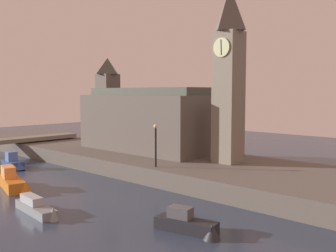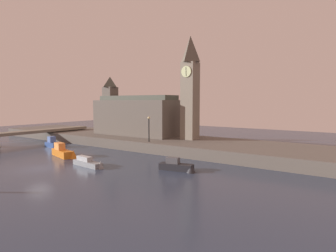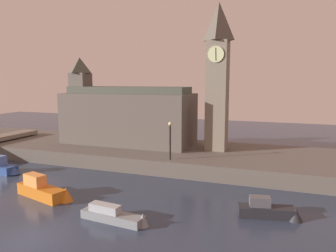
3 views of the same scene
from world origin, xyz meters
name	(u,v)px [view 1 (image 1 of 3)]	position (x,y,z in m)	size (l,w,h in m)	color
far_embankment	(167,163)	(0.00, 20.00, 0.75)	(70.00, 12.00, 1.50)	#5B544C
clock_tower	(229,72)	(6.52, 21.05, 9.64)	(2.41, 2.45, 15.67)	slate
parliament_hall	(144,119)	(-4.77, 21.25, 4.90)	(15.65, 6.48, 10.42)	#5B544C
streetlamp	(156,140)	(3.26, 15.06, 3.80)	(0.36, 0.36, 3.66)	black
boat_cruiser_grey	(39,209)	(3.63, 3.98, 0.39)	(4.89, 1.43, 1.31)	gray
boat_barge_dark	(190,225)	(12.90, 8.12, 0.46)	(4.33, 1.87, 1.41)	#232328
boat_patrol_orange	(14,182)	(-3.79, 5.85, 0.61)	(5.42, 2.44, 1.89)	orange
boat_tour_blue	(14,163)	(-12.14, 9.87, 0.55)	(3.43, 1.57, 1.71)	#2D4C93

